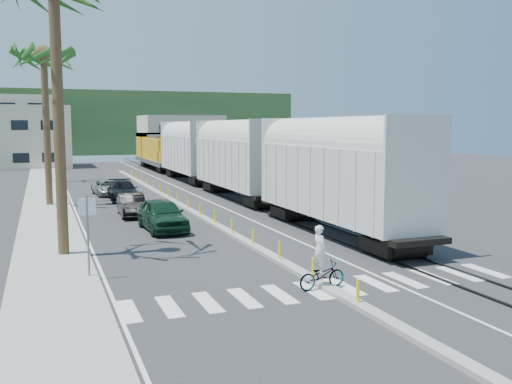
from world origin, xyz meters
TOP-DOWN VIEW (x-y plane):
  - ground at (0.00, 0.00)m, footprint 140.00×140.00m
  - sidewalk at (-8.50, 25.00)m, footprint 3.00×90.00m
  - rails at (5.00, 28.00)m, footprint 1.56×100.00m
  - median at (0.00, 19.96)m, footprint 0.45×60.00m
  - crosswalk at (0.00, -2.00)m, footprint 14.00×2.20m
  - lane_markings at (-2.15, 25.00)m, footprint 9.42×90.00m
  - freight_train at (5.00, 27.17)m, footprint 3.00×60.94m
  - palm_trees at (-8.10, 22.70)m, footprint 3.50×37.20m
  - street_sign at (-7.30, 2.00)m, footprint 0.60×0.08m
  - buildings at (-6.41, 71.66)m, footprint 38.00×27.00m
  - hillside at (0.00, 100.00)m, footprint 80.00×20.00m
  - car_lead at (-2.96, 10.59)m, footprint 2.33×5.01m
  - car_second at (-3.72, 15.98)m, footprint 1.74×4.26m
  - car_third at (-3.21, 23.65)m, footprint 2.19×4.99m
  - car_rear at (-3.93, 27.21)m, footprint 2.66×4.58m
  - cyclist at (-0.16, -1.92)m, footprint 1.11×1.93m

SIDE VIEW (x-z plane):
  - ground at x=0.00m, z-range 0.00..0.00m
  - lane_markings at x=-2.15m, z-range 0.00..0.01m
  - crosswalk at x=0.00m, z-range 0.00..0.01m
  - rails at x=5.00m, z-range 0.00..0.06m
  - sidewalk at x=-8.50m, z-range 0.00..0.15m
  - median at x=0.00m, z-range -0.34..0.51m
  - car_rear at x=-3.93m, z-range 0.00..1.18m
  - cyclist at x=-0.16m, z-range -0.40..1.76m
  - car_second at x=-3.72m, z-range 0.00..1.37m
  - car_third at x=-3.21m, z-range 0.00..1.42m
  - car_lead at x=-2.96m, z-range 0.00..1.66m
  - street_sign at x=-7.30m, z-range 0.47..3.47m
  - freight_train at x=5.00m, z-range -0.02..5.83m
  - buildings at x=-6.41m, z-range -0.64..9.36m
  - hillside at x=0.00m, z-range 0.00..12.00m
  - palm_trees at x=-8.10m, z-range 3.93..17.68m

